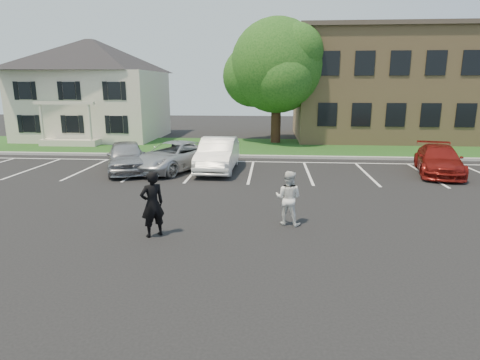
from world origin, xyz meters
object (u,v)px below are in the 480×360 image
at_px(house, 94,90).
at_px(man_white_shirt, 288,198).
at_px(car_silver_minivan, 174,156).
at_px(car_white_sedan, 218,154).
at_px(car_red_compact, 439,160).
at_px(tree, 278,68).
at_px(man_black_suit, 152,204).
at_px(office_building, 439,85).
at_px(car_silver_west, 126,156).

height_order(house, man_white_shirt, house).
relative_size(car_silver_minivan, car_white_sedan, 1.05).
xyz_separation_m(car_silver_minivan, car_red_compact, (12.90, 0.12, -0.04)).
height_order(tree, car_white_sedan, tree).
bearing_deg(house, man_white_shirt, -53.34).
distance_m(car_silver_minivan, car_white_sedan, 2.21).
height_order(tree, car_silver_minivan, tree).
xyz_separation_m(man_black_suit, car_red_compact, (11.34, 9.09, -0.27)).
height_order(tree, man_black_suit, tree).
bearing_deg(tree, house, 173.26).
bearing_deg(house, office_building, 4.28).
relative_size(man_black_suit, car_silver_west, 0.43).
bearing_deg(man_white_shirt, car_white_sedan, -50.42).
bearing_deg(car_white_sedan, car_red_compact, 0.71).
relative_size(car_silver_west, car_white_sedan, 0.91).
relative_size(office_building, car_silver_west, 5.04).
relative_size(tree, car_red_compact, 1.89).
height_order(man_white_shirt, car_red_compact, man_white_shirt).
relative_size(man_black_suit, car_red_compact, 0.41).
bearing_deg(car_silver_west, car_red_compact, -18.69).
distance_m(man_black_suit, car_silver_minivan, 9.11).
distance_m(man_black_suit, car_silver_west, 9.29).
bearing_deg(car_silver_west, man_black_suit, -86.75).
bearing_deg(tree, car_white_sedan, -107.08).
relative_size(man_black_suit, man_white_shirt, 1.12).
xyz_separation_m(man_white_shirt, car_silver_west, (-7.65, 7.18, -0.08)).
bearing_deg(house, car_red_compact, -27.97).
xyz_separation_m(house, car_silver_west, (6.86, -12.32, -3.07)).
distance_m(man_white_shirt, car_silver_west, 10.50).
bearing_deg(office_building, car_silver_minivan, -142.27).
bearing_deg(man_black_suit, car_silver_minivan, -119.36).
bearing_deg(man_black_suit, office_building, -164.83).
relative_size(house, tree, 1.17).
distance_m(house, car_red_compact, 25.13).
distance_m(office_building, car_silver_minivan, 22.87).
bearing_deg(car_silver_minivan, house, 154.06).
height_order(car_silver_minivan, car_red_compact, car_silver_minivan).
bearing_deg(car_silver_west, car_white_sedan, -12.61).
bearing_deg(car_white_sedan, man_black_suit, -93.09).
bearing_deg(car_red_compact, car_silver_west, -164.57).
bearing_deg(office_building, house, -175.72).
xyz_separation_m(man_white_shirt, car_silver_minivan, (-5.39, 7.68, -0.13)).
height_order(man_black_suit, man_white_shirt, man_black_suit).
height_order(office_building, car_silver_minivan, office_building).
relative_size(man_white_shirt, car_silver_west, 0.38).
xyz_separation_m(tree, man_black_suit, (-3.70, -19.09, -4.40)).
bearing_deg(car_red_compact, car_white_sedan, -167.13).
bearing_deg(car_white_sedan, tree, 73.82).
bearing_deg(car_silver_minivan, car_white_sedan, 30.50).
relative_size(tree, car_silver_west, 1.98).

